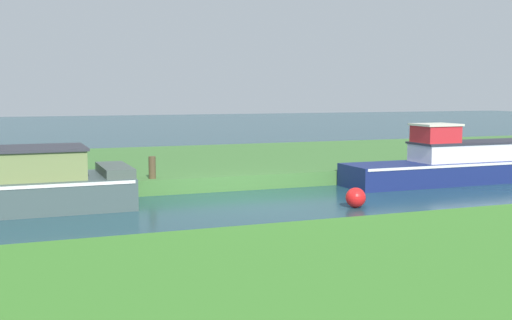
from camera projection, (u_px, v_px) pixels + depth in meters
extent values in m
plane|color=#1C414B|center=(256.00, 204.00, 15.08)|extent=(120.00, 120.00, 0.00)
cube|color=#417435|center=(180.00, 164.00, 21.54)|extent=(72.00, 10.00, 0.40)
cube|color=#425048|center=(115.00, 170.00, 14.99)|extent=(0.65, 1.93, 0.21)
cube|color=navy|center=(459.00, 172.00, 18.63)|extent=(7.20, 1.52, 0.63)
cube|color=white|center=(459.00, 162.00, 18.60)|extent=(7.05, 1.55, 0.07)
cube|color=white|center=(476.00, 151.00, 18.78)|extent=(3.97, 1.16, 0.50)
cube|color=#2A2B35|center=(476.00, 142.00, 18.75)|extent=(4.07, 1.22, 0.06)
cube|color=red|center=(435.00, 135.00, 18.20)|extent=(1.08, 0.97, 0.53)
cube|color=beige|center=(436.00, 125.00, 18.17)|extent=(1.18, 1.03, 0.06)
cylinder|color=#4E3F28|center=(152.00, 168.00, 16.45)|extent=(0.18, 0.18, 0.57)
sphere|color=red|center=(356.00, 198.00, 14.55)|extent=(0.46, 0.46, 0.46)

